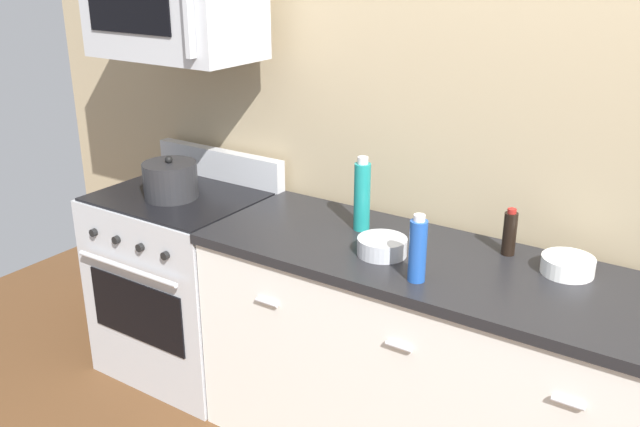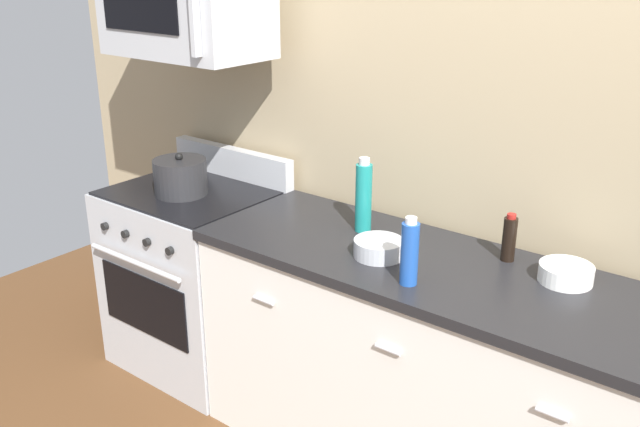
{
  "view_description": "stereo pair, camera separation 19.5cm",
  "coord_description": "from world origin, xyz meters",
  "px_view_note": "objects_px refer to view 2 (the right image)",
  "views": [
    {
      "loc": [
        0.64,
        -2.2,
        2.01
      ],
      "look_at": [
        -0.79,
        -0.05,
        1.02
      ],
      "focal_mm": 39.22,
      "sensor_mm": 36.0,
      "label": 1
    },
    {
      "loc": [
        0.8,
        -2.09,
        2.01
      ],
      "look_at": [
        -0.79,
        -0.05,
        1.02
      ],
      "focal_mm": 39.22,
      "sensor_mm": 36.0,
      "label": 2
    }
  ],
  "objects_px": {
    "stockpot": "(180,177)",
    "bottle_soda_blue": "(410,253)",
    "microwave": "(185,10)",
    "bowl_white_ceramic": "(566,273)",
    "range_oven": "(196,277)",
    "bottle_soy_sauce_dark": "(509,238)",
    "bottle_sparkling_teal": "(364,197)",
    "bowl_steel_prep": "(379,248)"
  },
  "relations": [
    {
      "from": "stockpot",
      "to": "bottle_soda_blue",
      "type": "bearing_deg",
      "value": -6.11
    },
    {
      "from": "microwave",
      "to": "bowl_white_ceramic",
      "type": "distance_m",
      "value": 1.92
    },
    {
      "from": "bottle_soda_blue",
      "to": "range_oven",
      "type": "bearing_deg",
      "value": 171.62
    },
    {
      "from": "bottle_soy_sauce_dark",
      "to": "bowl_white_ceramic",
      "type": "distance_m",
      "value": 0.24
    },
    {
      "from": "bottle_soy_sauce_dark",
      "to": "bowl_white_ceramic",
      "type": "height_order",
      "value": "bottle_soy_sauce_dark"
    },
    {
      "from": "bottle_soda_blue",
      "to": "bowl_white_ceramic",
      "type": "height_order",
      "value": "bottle_soda_blue"
    },
    {
      "from": "bottle_sparkling_teal",
      "to": "stockpot",
      "type": "height_order",
      "value": "bottle_sparkling_teal"
    },
    {
      "from": "microwave",
      "to": "bottle_sparkling_teal",
      "type": "relative_size",
      "value": 2.41
    },
    {
      "from": "bottle_soda_blue",
      "to": "bowl_steel_prep",
      "type": "distance_m",
      "value": 0.25
    },
    {
      "from": "microwave",
      "to": "stockpot",
      "type": "bearing_deg",
      "value": -90.13
    },
    {
      "from": "microwave",
      "to": "bottle_soda_blue",
      "type": "bearing_deg",
      "value": -10.27
    },
    {
      "from": "microwave",
      "to": "bottle_soda_blue",
      "type": "distance_m",
      "value": 1.52
    },
    {
      "from": "bottle_soda_blue",
      "to": "bottle_soy_sauce_dark",
      "type": "xyz_separation_m",
      "value": [
        0.19,
        0.39,
        -0.03
      ]
    },
    {
      "from": "range_oven",
      "to": "bottle_sparkling_teal",
      "type": "relative_size",
      "value": 3.46
    },
    {
      "from": "bottle_soda_blue",
      "to": "bowl_steel_prep",
      "type": "height_order",
      "value": "bottle_soda_blue"
    },
    {
      "from": "bowl_steel_prep",
      "to": "range_oven",
      "type": "bearing_deg",
      "value": 176.43
    },
    {
      "from": "microwave",
      "to": "bowl_white_ceramic",
      "type": "bearing_deg",
      "value": 3.54
    },
    {
      "from": "bottle_soy_sauce_dark",
      "to": "bottle_soda_blue",
      "type": "bearing_deg",
      "value": -115.8
    },
    {
      "from": "range_oven",
      "to": "stockpot",
      "type": "bearing_deg",
      "value": -90.0
    },
    {
      "from": "bottle_sparkling_teal",
      "to": "bowl_white_ceramic",
      "type": "relative_size",
      "value": 1.66
    },
    {
      "from": "range_oven",
      "to": "microwave",
      "type": "distance_m",
      "value": 1.28
    },
    {
      "from": "bottle_soda_blue",
      "to": "bottle_sparkling_teal",
      "type": "relative_size",
      "value": 0.79
    },
    {
      "from": "range_oven",
      "to": "stockpot",
      "type": "height_order",
      "value": "stockpot"
    },
    {
      "from": "bottle_soda_blue",
      "to": "bowl_steel_prep",
      "type": "relative_size",
      "value": 1.29
    },
    {
      "from": "bottle_soda_blue",
      "to": "bottle_sparkling_teal",
      "type": "height_order",
      "value": "bottle_sparkling_teal"
    },
    {
      "from": "bottle_soy_sauce_dark",
      "to": "stockpot",
      "type": "height_order",
      "value": "stockpot"
    },
    {
      "from": "bottle_soy_sauce_dark",
      "to": "bowl_white_ceramic",
      "type": "relative_size",
      "value": 0.98
    },
    {
      "from": "range_oven",
      "to": "bottle_soda_blue",
      "type": "relative_size",
      "value": 4.36
    },
    {
      "from": "bottle_soy_sauce_dark",
      "to": "bowl_white_ceramic",
      "type": "xyz_separation_m",
      "value": [
        0.23,
        -0.04,
        -0.05
      ]
    },
    {
      "from": "range_oven",
      "to": "bowl_steel_prep",
      "type": "relative_size",
      "value": 5.65
    },
    {
      "from": "bottle_soy_sauce_dark",
      "to": "bowl_steel_prep",
      "type": "bearing_deg",
      "value": -145.97
    },
    {
      "from": "bottle_soda_blue",
      "to": "bottle_soy_sauce_dark",
      "type": "distance_m",
      "value": 0.44
    },
    {
      "from": "microwave",
      "to": "bottle_soy_sauce_dark",
      "type": "distance_m",
      "value": 1.69
    },
    {
      "from": "range_oven",
      "to": "bowl_white_ceramic",
      "type": "distance_m",
      "value": 1.82
    },
    {
      "from": "bottle_sparkling_teal",
      "to": "stockpot",
      "type": "distance_m",
      "value": 0.94
    },
    {
      "from": "bottle_soda_blue",
      "to": "bowl_white_ceramic",
      "type": "relative_size",
      "value": 1.31
    },
    {
      "from": "range_oven",
      "to": "bottle_soda_blue",
      "type": "bearing_deg",
      "value": -8.38
    },
    {
      "from": "microwave",
      "to": "bottle_soy_sauce_dark",
      "type": "relative_size",
      "value": 4.07
    },
    {
      "from": "bottle_soda_blue",
      "to": "bowl_white_ceramic",
      "type": "bearing_deg",
      "value": 39.46
    },
    {
      "from": "bottle_sparkling_teal",
      "to": "bowl_white_ceramic",
      "type": "height_order",
      "value": "bottle_sparkling_teal"
    },
    {
      "from": "bottle_soda_blue",
      "to": "bottle_soy_sauce_dark",
      "type": "height_order",
      "value": "bottle_soda_blue"
    },
    {
      "from": "bowl_steel_prep",
      "to": "bottle_sparkling_teal",
      "type": "bearing_deg",
      "value": 137.89
    }
  ]
}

